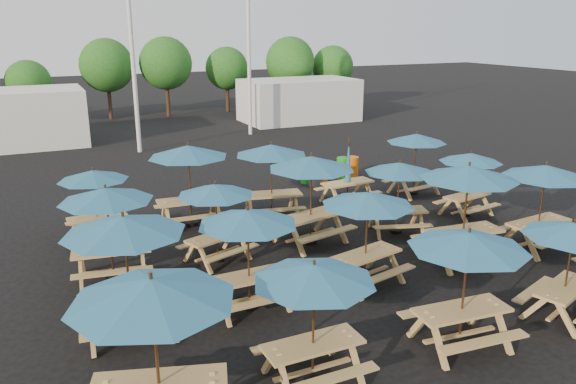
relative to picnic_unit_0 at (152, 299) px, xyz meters
name	(u,v)px	position (x,y,z in m)	size (l,w,h in m)	color
ground	(311,244)	(5.50, 5.76, -2.21)	(120.00, 120.00, 0.00)	black
picnic_unit_0	(152,299)	(0.00, 0.00, 0.00)	(3.01, 3.01, 2.54)	tan
picnic_unit_1	(124,231)	(0.12, 3.04, -0.06)	(2.54, 2.54, 2.48)	tan
picnic_unit_2	(106,199)	(0.17, 5.77, -0.21)	(2.46, 2.46, 2.30)	tan
picnic_unit_3	(93,179)	(0.20, 8.64, -0.43)	(2.04, 2.04, 2.04)	tan
picnic_unit_4	(314,279)	(2.63, 0.17, -0.31)	(2.07, 2.07, 2.18)	tan
picnic_unit_5	(248,222)	(2.60, 3.04, -0.26)	(2.16, 2.16, 2.24)	tan
picnic_unit_6	(216,194)	(2.78, 5.73, -0.40)	(2.50, 2.50, 2.08)	tan
picnic_unit_7	(188,156)	(2.90, 8.63, -0.03)	(2.46, 2.46, 2.50)	tan
picnic_unit_8	(468,247)	(5.66, -0.04, -0.19)	(2.38, 2.38, 2.32)	tan
picnic_unit_9	(368,204)	(5.49, 3.00, -0.24)	(2.55, 2.55, 2.27)	tan
picnic_unit_10	(311,167)	(5.51, 5.80, -0.02)	(2.83, 2.83, 2.51)	tan
picnic_unit_11	(271,154)	(5.41, 8.28, -0.14)	(2.65, 2.65, 2.38)	tan
picnic_unit_12	(573,235)	(8.33, -0.11, -0.37)	(2.52, 2.52, 2.11)	tan
picnic_unit_13	(468,178)	(8.45, 3.04, 0.02)	(2.63, 2.63, 2.56)	tan
picnic_unit_14	(400,171)	(8.16, 5.46, -0.35)	(2.55, 2.55, 2.14)	tan
picnic_unit_15	(348,177)	(8.34, 8.53, -1.28)	(1.90, 1.69, 2.27)	tan
picnic_unit_17	(545,176)	(10.90, 2.84, -0.15)	(2.42, 2.42, 2.36)	tan
picnic_unit_18	(471,161)	(11.10, 5.79, -0.42)	(2.24, 2.24, 2.06)	tan
picnic_unit_19	(416,141)	(11.05, 8.45, -0.28)	(2.35, 2.35, 2.22)	tan
waste_bin_0	(307,172)	(8.28, 11.43, -1.79)	(0.52, 0.52, 0.83)	#1D921A
waste_bin_1	(316,175)	(8.38, 10.92, -1.79)	(0.52, 0.52, 0.83)	gray
waste_bin_2	(321,174)	(8.66, 11.01, -1.79)	(0.52, 0.52, 0.83)	#D7600C
waste_bin_3	(343,168)	(9.88, 11.43, -1.79)	(0.52, 0.52, 0.83)	#1D921A
waste_bin_4	(352,167)	(10.26, 11.39, -1.79)	(0.52, 0.52, 0.83)	#D7600C
mast_0	(130,22)	(3.50, 19.76, 3.79)	(0.20, 0.20, 12.00)	silver
mast_1	(248,22)	(10.00, 21.76, 3.79)	(0.20, 0.20, 12.00)	silver
event_tent_1	(299,100)	(14.50, 24.76, -0.91)	(7.00, 4.00, 2.60)	silver
tree_2	(28,83)	(-0.89, 29.41, 0.42)	(2.59, 2.59, 3.93)	#382314
tree_3	(107,65)	(3.75, 30.47, 1.20)	(3.36, 3.36, 5.09)	#382314
tree_4	(166,63)	(7.40, 30.01, 1.25)	(3.41, 3.41, 5.17)	#382314
tree_5	(227,68)	(11.72, 30.43, 0.76)	(2.94, 2.94, 4.45)	#382314
tree_6	(290,62)	(15.73, 28.65, 1.22)	(3.38, 3.38, 5.13)	#382314
tree_7	(333,67)	(19.12, 28.68, 0.78)	(2.95, 2.95, 4.48)	#382314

